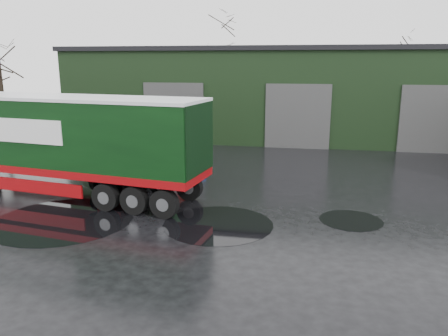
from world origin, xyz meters
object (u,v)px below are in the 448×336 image
at_px(hero_tractor, 144,144).
at_px(wash_bucket, 203,171).
at_px(trailer_left, 52,146).
at_px(tree_back_a, 221,68).
at_px(tree_back_b, 389,79).
at_px(warehouse, 300,91).
at_px(tree_left, 0,79).

height_order(hero_tractor, wash_bucket, hero_tractor).
relative_size(trailer_left, tree_back_a, 1.38).
height_order(tree_back_a, tree_back_b, tree_back_a).
relative_size(trailer_left, tree_back_b, 1.74).
xyz_separation_m(warehouse, tree_back_b, (8.00, 10.00, 0.59)).
height_order(trailer_left, tree_left, tree_left).
bearing_deg(tree_back_b, wash_bucket, -117.47).
xyz_separation_m(warehouse, trailer_left, (-9.50, -17.83, -1.13)).
xyz_separation_m(hero_tractor, tree_back_b, (14.50, 25.50, 2.00)).
distance_m(wash_bucket, tree_back_a, 24.35).
bearing_deg(tree_left, warehouse, 22.83).
distance_m(trailer_left, tree_left, 13.85).
relative_size(wash_bucket, tree_back_b, 0.05).
bearing_deg(tree_back_b, hero_tractor, -119.62).
bearing_deg(tree_back_b, tree_left, -146.31).
xyz_separation_m(warehouse, tree_back_a, (-8.00, 10.00, 1.59)).
relative_size(hero_tractor, tree_back_a, 0.59).
bearing_deg(tree_left, tree_back_b, 33.69).
relative_size(hero_tractor, wash_bucket, 16.55).
bearing_deg(tree_left, hero_tractor, -30.96).
bearing_deg(hero_tractor, warehouse, 84.65).
bearing_deg(warehouse, tree_left, -157.17).
bearing_deg(trailer_left, wash_bucket, -42.39).
bearing_deg(hero_tractor, tree_left, 166.44).
distance_m(warehouse, wash_bucket, 14.59).
bearing_deg(warehouse, trailer_left, -118.04).
relative_size(tree_back_a, tree_back_b, 1.27).
bearing_deg(tree_back_a, wash_bucket, -81.05).
xyz_separation_m(trailer_left, wash_bucket, (5.22, 4.21, -1.87)).
distance_m(hero_tractor, tree_back_a, 25.72).
bearing_deg(tree_left, tree_back_a, 58.57).
relative_size(tree_left, tree_back_b, 1.13).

